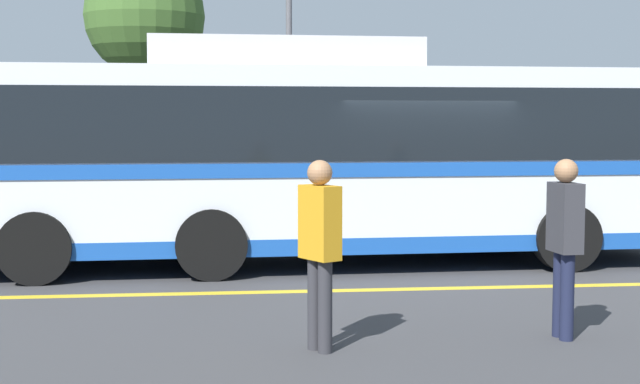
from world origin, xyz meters
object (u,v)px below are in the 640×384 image
parked_car_2 (417,196)px  tree_1 (145,18)px  pedestrian_0 (320,242)px  transit_bus (319,153)px  street_lamp (289,23)px  parked_car_1 (76,198)px  pedestrian_1 (565,236)px

parked_car_2 → tree_1: 8.62m
pedestrian_0 → transit_bus: bearing=143.8°
transit_bus → street_lamp: bearing=177.9°
parked_car_1 → tree_1: (0.88, 5.27, 3.95)m
tree_1 → parked_car_2: bearing=-42.3°
parked_car_1 → pedestrian_1: 10.40m
pedestrian_0 → street_lamp: bearing=147.0°
transit_bus → parked_car_2: size_ratio=2.63×
transit_bus → parked_car_1: bearing=-130.6°
pedestrian_0 → street_lamp: 12.32m
pedestrian_0 → pedestrian_1: (2.53, 0.23, -0.01)m
parked_car_2 → street_lamp: (-2.29, 3.15, 3.66)m
tree_1 → pedestrian_0: bearing=-78.6°
parked_car_2 → pedestrian_1: 8.48m
parked_car_1 → transit_bus: bearing=-131.1°
transit_bus → tree_1: size_ratio=1.88×
transit_bus → pedestrian_0: transit_bus is taller
parked_car_2 → tree_1: size_ratio=0.72×
transit_bus → pedestrian_0: 5.26m
parked_car_2 → pedestrian_0: (-2.87, -8.69, 0.33)m
transit_bus → pedestrian_1: transit_bus is taller
pedestrian_0 → parked_car_2: bearing=131.5°
transit_bus → parked_car_2: transit_bus is taller
parked_car_2 → tree_1: tree_1 is taller
pedestrian_1 → tree_1: bearing=17.2°
parked_car_1 → pedestrian_1: (6.20, -8.35, 0.29)m
parked_car_1 → pedestrian_0: (3.67, -8.57, 0.30)m
pedestrian_1 → tree_1: (-5.32, 13.61, 3.65)m
tree_1 → street_lamp: bearing=-30.6°
parked_car_1 → pedestrian_1: size_ratio=2.69×
pedestrian_0 → pedestrian_1: size_ratio=1.01×
parked_car_1 → pedestrian_1: pedestrian_1 is taller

